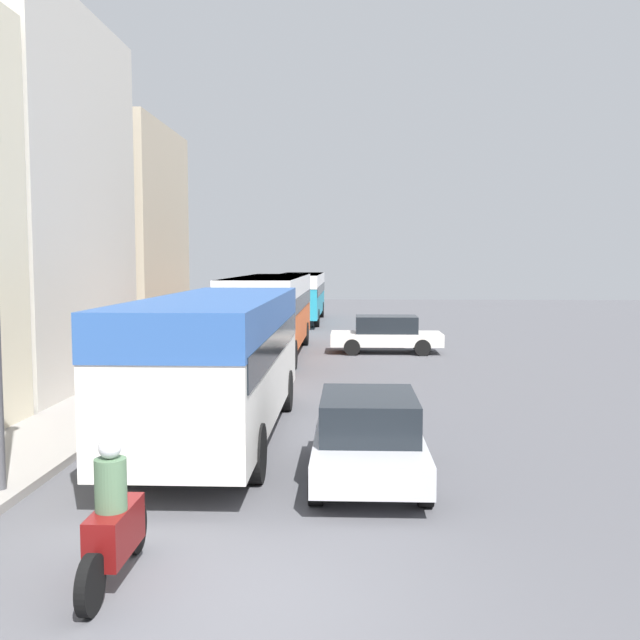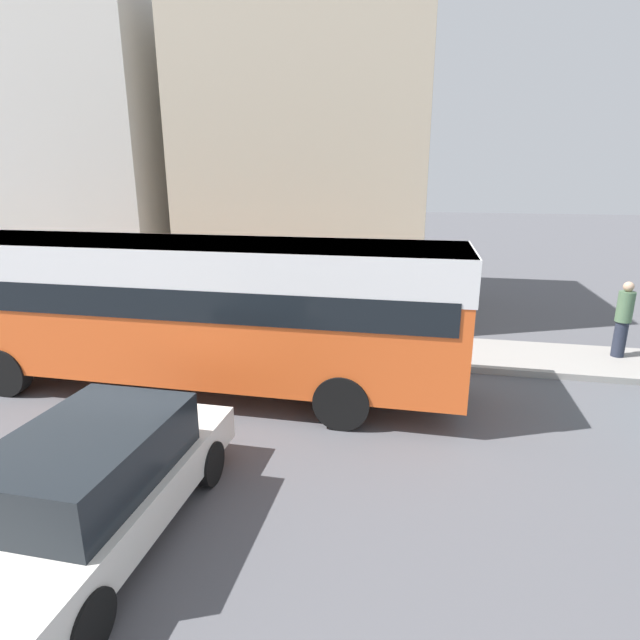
# 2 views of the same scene
# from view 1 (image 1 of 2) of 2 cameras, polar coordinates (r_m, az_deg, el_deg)

# --- Properties ---
(ground_plane) EXTENTS (120.00, 120.00, 0.00)m
(ground_plane) POSITION_cam_1_polar(r_m,az_deg,el_deg) (8.26, -5.69, -21.87)
(ground_plane) COLOR #515156
(building_far_terrace) EXTENTS (6.75, 7.13, 9.03)m
(building_far_terrace) POSITION_cam_1_polar(r_m,az_deg,el_deg) (30.45, -18.18, 6.09)
(building_far_terrace) COLOR #BCAD93
(building_far_terrace) RESTS_ON ground_plane
(bus_lead) EXTENTS (2.51, 9.28, 2.97)m
(bus_lead) POSITION_cam_1_polar(r_m,az_deg,el_deg) (14.77, -8.07, -2.12)
(bus_lead) COLOR silver
(bus_lead) RESTS_ON ground_plane
(bus_following) EXTENTS (2.53, 11.14, 3.08)m
(bus_following) POSITION_cam_1_polar(r_m,az_deg,el_deg) (27.62, -3.99, 1.26)
(bus_following) COLOR #EA5B23
(bus_following) RESTS_ON ground_plane
(bus_third_in_line) EXTENTS (2.60, 10.87, 2.89)m
(bus_third_in_line) POSITION_cam_1_polar(r_m,az_deg,el_deg) (42.92, -1.60, 2.38)
(bus_third_in_line) COLOR teal
(bus_third_in_line) RESTS_ON ground_plane
(motorcycle_behind_lead) EXTENTS (0.39, 2.24, 1.73)m
(motorcycle_behind_lead) POSITION_cam_1_polar(r_m,az_deg,el_deg) (8.81, -16.19, -15.42)
(motorcycle_behind_lead) COLOR maroon
(motorcycle_behind_lead) RESTS_ON ground_plane
(car_crossing) EXTENTS (1.87, 3.98, 1.46)m
(car_crossing) POSITION_cam_1_polar(r_m,az_deg,el_deg) (12.13, 3.90, -9.25)
(car_crossing) COLOR #B7B7BC
(car_crossing) RESTS_ON ground_plane
(car_far_curb) EXTENTS (4.41, 1.88, 1.49)m
(car_far_curb) POSITION_cam_1_polar(r_m,az_deg,el_deg) (28.60, 5.31, -1.10)
(car_far_curb) COLOR silver
(car_far_curb) RESTS_ON ground_plane
(pedestrian_near_curb) EXTENTS (0.33, 0.33, 1.84)m
(pedestrian_near_curb) POSITION_cam_1_polar(r_m,az_deg,el_deg) (47.44, -4.64, 1.66)
(pedestrian_near_curb) COLOR #232838
(pedestrian_near_curb) RESTS_ON sidewalk
(pedestrian_walking_away) EXTENTS (0.36, 0.36, 1.82)m
(pedestrian_walking_away) POSITION_cam_1_polar(r_m,az_deg,el_deg) (37.45, -7.68, 0.76)
(pedestrian_walking_away) COLOR #232838
(pedestrian_walking_away) RESTS_ON sidewalk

